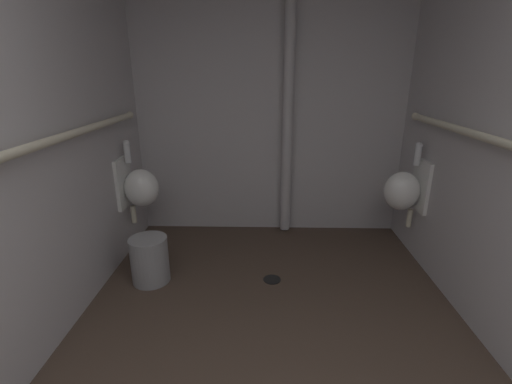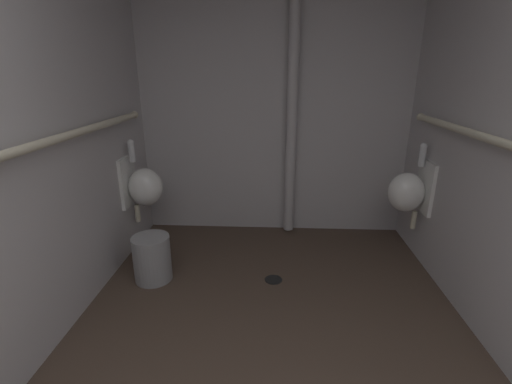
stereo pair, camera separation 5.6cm
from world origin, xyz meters
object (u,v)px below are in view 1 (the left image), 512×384
at_px(urinal_right_mid, 404,190).
at_px(waste_bin, 150,260).
at_px(urinal_left_mid, 139,187).
at_px(floor_drain, 272,279).
at_px(standpipe_back_wall, 288,107).

relative_size(urinal_right_mid, waste_bin, 2.05).
distance_m(urinal_left_mid, waste_bin, 0.70).
xyz_separation_m(urinal_right_mid, floor_drain, (-1.13, -0.44, -0.62)).
height_order(urinal_right_mid, standpipe_back_wall, standpipe_back_wall).
height_order(urinal_right_mid, waste_bin, urinal_right_mid).
bearing_deg(floor_drain, urinal_left_mid, 158.05).
distance_m(standpipe_back_wall, waste_bin, 1.82).
height_order(urinal_left_mid, floor_drain, urinal_left_mid).
distance_m(urinal_left_mid, floor_drain, 1.40).
distance_m(urinal_right_mid, standpipe_back_wall, 1.27).
relative_size(standpipe_back_wall, floor_drain, 17.65).
bearing_deg(waste_bin, standpipe_back_wall, 40.94).
height_order(urinal_left_mid, standpipe_back_wall, standpipe_back_wall).
bearing_deg(urinal_right_mid, floor_drain, -158.59).
distance_m(floor_drain, waste_bin, 0.98).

